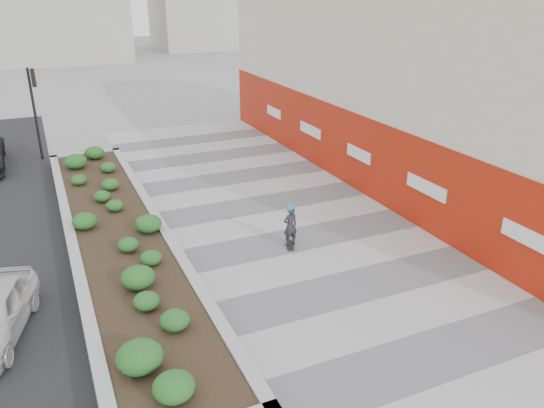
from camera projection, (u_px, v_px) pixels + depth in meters
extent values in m
plane|color=gray|center=(397.00, 321.00, 12.87)|extent=(160.00, 160.00, 0.00)
cube|color=#A8A8AD|center=(334.00, 266.00, 15.40)|extent=(8.00, 36.00, 0.01)
cube|color=beige|center=(413.00, 79.00, 21.56)|extent=(6.00, 24.00, 8.00)
cube|color=red|center=(347.00, 147.00, 21.40)|extent=(0.12, 24.00, 3.00)
cube|color=#9E9EA0|center=(86.00, 158.00, 24.05)|extent=(3.00, 0.30, 0.55)
cube|color=#9E9EA0|center=(72.00, 244.00, 16.08)|extent=(0.30, 18.00, 0.55)
cube|color=#9E9EA0|center=(160.00, 229.00, 17.10)|extent=(0.30, 18.00, 0.55)
cube|color=#2D2116|center=(118.00, 237.00, 16.60)|extent=(2.40, 17.40, 0.50)
cylinder|color=black|center=(35.00, 115.00, 24.07)|extent=(0.12, 0.12, 4.20)
cube|color=black|center=(33.00, 78.00, 23.50)|extent=(0.18, 0.28, 0.80)
cylinder|color=#595654|center=(349.00, 263.00, 15.58)|extent=(0.44, 0.44, 0.01)
cube|color=black|center=(290.00, 245.00, 16.52)|extent=(0.46, 0.74, 0.02)
imported|color=#27262C|center=(290.00, 226.00, 16.27)|extent=(0.47, 0.32, 1.27)
sphere|color=#1986D5|center=(291.00, 208.00, 16.05)|extent=(0.23, 0.23, 0.23)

